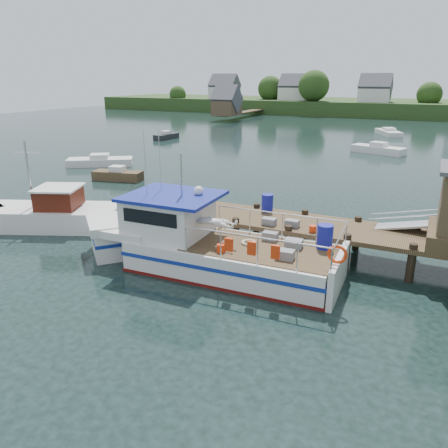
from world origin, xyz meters
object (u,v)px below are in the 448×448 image
at_px(moored_b, 378,149).
at_px(moored_e, 166,136).
at_px(lobster_boat, 200,244).
at_px(moored_rowboat, 118,175).
at_px(moored_a, 100,161).
at_px(dock, 405,217).
at_px(moored_d, 388,132).
at_px(work_boat, 43,214).

bearing_deg(moored_b, moored_e, 164.10).
xyz_separation_m(lobster_boat, moored_rowboat, (-13.76, 11.76, -0.62)).
height_order(moored_b, moored_e, moored_b).
height_order(moored_a, moored_e, moored_a).
height_order(dock, moored_a, dock).
distance_m(lobster_boat, moored_b, 33.89).
relative_size(moored_a, moored_b, 1.03).
xyz_separation_m(moored_rowboat, moored_a, (-5.24, 4.04, -0.02)).
height_order(moored_b, moored_d, moored_b).
distance_m(moored_a, moored_e, 18.32).
bearing_deg(moored_d, work_boat, -99.01).
distance_m(dock, moored_d, 47.30).
xyz_separation_m(moored_b, moored_e, (-26.34, -0.16, -0.05)).
bearing_deg(moored_rowboat, dock, -3.20).
xyz_separation_m(work_boat, moored_a, (-8.90, 14.81, -0.34)).
height_order(lobster_boat, moored_rowboat, lobster_boat).
xyz_separation_m(dock, moored_rowboat, (-21.36, 8.13, -1.83)).
height_order(moored_a, moored_b, moored_b).
bearing_deg(moored_a, moored_b, 26.66).
height_order(dock, lobster_boat, lobster_boat).
bearing_deg(work_boat, dock, -14.42).
height_order(dock, moored_d, dock).
height_order(moored_rowboat, moored_e, moored_rowboat).
relative_size(work_boat, moored_a, 1.46).
height_order(lobster_boat, moored_e, lobster_boat).
distance_m(work_boat, moored_rowboat, 11.38).
relative_size(moored_b, moored_e, 1.46).
bearing_deg(dock, moored_rowboat, 159.16).
bearing_deg(moored_a, moored_rowboat, -50.15).
height_order(work_boat, moored_rowboat, work_boat).
distance_m(dock, work_boat, 17.97).
height_order(lobster_boat, moored_b, lobster_boat).
height_order(moored_rowboat, moored_b, moored_b).
bearing_deg(lobster_boat, work_boat, 172.57).
bearing_deg(moored_d, moored_rowboat, -107.44).
distance_m(lobster_boat, moored_e, 40.91).
bearing_deg(dock, moored_d, 96.45).
distance_m(moored_rowboat, moored_a, 6.62).
bearing_deg(lobster_boat, moored_rowboat, 137.63).
distance_m(work_boat, moored_b, 35.30).
bearing_deg(moored_a, dock, -37.13).
bearing_deg(moored_a, work_boat, -71.56).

